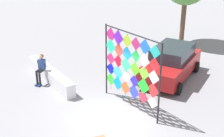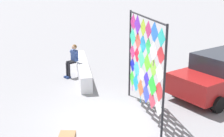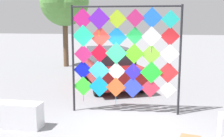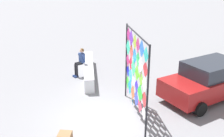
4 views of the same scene
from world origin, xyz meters
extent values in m
plane|color=gray|center=(0.00, 0.00, 0.00)|extent=(120.00, 120.00, 0.00)
cylinder|color=#232328|center=(-1.91, 1.26, 1.70)|extent=(0.07, 0.07, 3.41)
cylinder|color=#232328|center=(1.44, 1.48, 1.70)|extent=(0.07, 0.07, 3.41)
cylinder|color=#232328|center=(-0.24, 1.37, 3.36)|extent=(3.35, 0.28, 0.06)
cube|color=#3CF134|center=(-1.60, 1.29, 0.83)|extent=(0.65, 0.06, 0.65)
cylinder|color=#DC16E5|center=(-1.60, 1.30, 0.41)|extent=(0.02, 0.02, 0.20)
cube|color=#0FA2DA|center=(-1.06, 1.31, 0.84)|extent=(0.69, 0.06, 0.69)
cube|color=#D8622D|center=(-0.53, 1.34, 0.83)|extent=(0.65, 0.06, 0.65)
cylinder|color=#16A4E5|center=(-0.53, 1.35, 0.39)|extent=(0.02, 0.02, 0.25)
cube|color=#3045F1|center=(0.00, 1.39, 0.84)|extent=(0.69, 0.06, 0.69)
cube|color=#D6314C|center=(0.56, 1.43, 0.83)|extent=(0.62, 0.05, 0.62)
cube|color=white|center=(1.10, 1.47, 0.80)|extent=(0.56, 0.05, 0.56)
cube|color=#0E18DB|center=(-1.60, 1.30, 1.37)|extent=(0.61, 0.05, 0.61)
cube|color=#3CC3F5|center=(-1.08, 1.32, 1.36)|extent=(0.70, 0.06, 0.70)
cube|color=white|center=(-0.52, 1.36, 1.35)|extent=(0.59, 0.05, 0.59)
cylinder|color=yellow|center=(-0.52, 1.37, 0.92)|extent=(0.02, 0.02, 0.27)
cube|color=#2D23DC|center=(0.02, 1.39, 1.35)|extent=(0.57, 0.05, 0.57)
cube|color=#22E62E|center=(0.58, 1.41, 1.34)|extent=(0.70, 0.06, 0.70)
cube|color=red|center=(1.09, 1.47, 1.34)|extent=(0.67, 0.06, 0.67)
cylinder|color=#16E5E1|center=(1.09, 1.48, 0.90)|extent=(0.02, 0.02, 0.21)
cube|color=#CF246C|center=(-1.57, 1.27, 1.88)|extent=(0.60, 0.05, 0.60)
cube|color=red|center=(-1.05, 1.32, 1.92)|extent=(0.59, 0.05, 0.59)
cube|color=#36DB8A|center=(-0.52, 1.33, 1.92)|extent=(0.69, 0.06, 0.69)
cube|color=#57EB1E|center=(0.04, 1.38, 1.92)|extent=(0.63, 0.05, 0.63)
cylinder|color=#AC16E5|center=(0.04, 1.39, 1.48)|extent=(0.02, 0.02, 0.25)
cube|color=#78CE31|center=(0.55, 1.43, 1.90)|extent=(0.63, 0.05, 0.63)
cube|color=white|center=(1.12, 1.44, 1.93)|extent=(0.61, 0.05, 0.61)
cube|color=#26F6B2|center=(-1.57, 1.27, 2.46)|extent=(0.70, 0.06, 0.70)
cylinder|color=#E5165A|center=(-1.57, 1.28, 1.98)|extent=(0.02, 0.02, 0.26)
cube|color=#F94238|center=(-1.03, 1.32, 2.43)|extent=(0.66, 0.06, 0.66)
cube|color=#198FEB|center=(-0.52, 1.37, 2.42)|extent=(0.67, 0.06, 0.67)
cylinder|color=orange|center=(-0.52, 1.38, 1.96)|extent=(0.02, 0.02, 0.24)
cube|color=#26D054|center=(0.05, 1.40, 2.47)|extent=(0.56, 0.05, 0.56)
cube|color=white|center=(0.56, 1.41, 2.46)|extent=(0.62, 0.05, 0.62)
cylinder|color=#D516E5|center=(0.56, 1.41, 2.05)|extent=(0.02, 0.02, 0.19)
cube|color=red|center=(1.11, 1.45, 2.46)|extent=(0.60, 0.05, 0.60)
cylinder|color=#16E5DE|center=(1.11, 1.46, 2.04)|extent=(0.02, 0.02, 0.24)
cube|color=#D92082|center=(-1.58, 1.28, 2.99)|extent=(0.67, 0.06, 0.67)
cylinder|color=#16E577|center=(-1.58, 1.29, 2.53)|extent=(0.02, 0.02, 0.25)
cube|color=#711FD4|center=(-1.06, 1.31, 2.99)|extent=(0.68, 0.06, 0.68)
cylinder|color=#88E516|center=(-1.06, 1.32, 2.55)|extent=(0.02, 0.02, 0.20)
cube|color=#AFDC27|center=(-0.50, 1.36, 2.98)|extent=(0.59, 0.05, 0.59)
cube|color=#CE276F|center=(0.05, 1.37, 3.01)|extent=(0.57, 0.05, 0.57)
cube|color=#2272F2|center=(0.56, 1.41, 3.01)|extent=(0.64, 0.06, 0.64)
cylinder|color=orange|center=(0.56, 1.42, 2.55)|extent=(0.02, 0.02, 0.28)
cube|color=#23CEC0|center=(1.11, 1.45, 2.97)|extent=(0.56, 0.05, 0.56)
cube|color=maroon|center=(-1.40, 4.95, 0.70)|extent=(3.67, 4.86, 0.80)
cube|color=#282D38|center=(-1.47, 5.09, 1.42)|extent=(2.61, 2.99, 0.64)
cylinder|color=black|center=(0.12, 4.00, 0.30)|extent=(0.47, 0.64, 0.60)
cylinder|color=black|center=(-1.61, 3.17, 0.30)|extent=(0.47, 0.64, 0.60)
cylinder|color=black|center=(-1.20, 6.74, 0.30)|extent=(0.47, 0.64, 0.60)
cylinder|color=black|center=(-2.93, 5.90, 0.30)|extent=(0.47, 0.64, 0.60)
cylinder|color=brown|center=(-5.40, 9.96, 1.63)|extent=(0.33, 0.33, 3.27)
sphere|color=#569342|center=(-5.40, 9.96, 4.20)|extent=(3.13, 3.13, 3.13)
sphere|color=#569342|center=(-5.08, 9.64, 4.04)|extent=(2.58, 2.58, 2.58)
camera|label=1|loc=(9.14, -6.04, 6.94)|focal=49.74mm
camera|label=2|loc=(8.98, -1.29, 4.64)|focal=47.76mm
camera|label=3|loc=(0.91, -6.93, 2.87)|focal=43.28mm
camera|label=4|loc=(9.31, -0.42, 5.63)|focal=43.19mm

